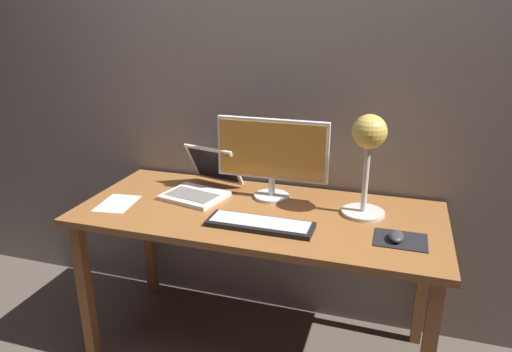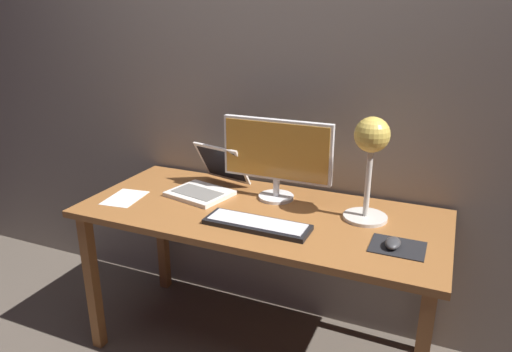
{
  "view_description": "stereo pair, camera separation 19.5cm",
  "coord_description": "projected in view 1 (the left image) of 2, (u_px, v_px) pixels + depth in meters",
  "views": [
    {
      "loc": [
        0.55,
        -1.81,
        1.57
      ],
      "look_at": [
        0.0,
        -0.05,
        0.92
      ],
      "focal_mm": 32.72,
      "sensor_mm": 36.0,
      "label": 1
    },
    {
      "loc": [
        0.74,
        -1.74,
        1.57
      ],
      "look_at": [
        0.0,
        -0.05,
        0.92
      ],
      "focal_mm": 32.72,
      "sensor_mm": 36.0,
      "label": 2
    }
  ],
  "objects": [
    {
      "name": "ground_plane",
      "position": [
        258.0,
        348.0,
        2.31
      ],
      "size": [
        4.8,
        4.8,
        0.0
      ],
      "primitive_type": "plane",
      "color": "brown",
      "rests_on": "ground"
    },
    {
      "name": "back_wall",
      "position": [
        283.0,
        71.0,
        2.23
      ],
      "size": [
        4.8,
        0.06,
        2.6
      ],
      "primitive_type": "cube",
      "color": "gray",
      "rests_on": "ground"
    },
    {
      "name": "desk",
      "position": [
        258.0,
        227.0,
        2.09
      ],
      "size": [
        1.6,
        0.7,
        0.74
      ],
      "color": "#935B2D",
      "rests_on": "ground"
    },
    {
      "name": "monitor",
      "position": [
        272.0,
        154.0,
        2.13
      ],
      "size": [
        0.52,
        0.17,
        0.38
      ],
      "color": "silver",
      "rests_on": "desk"
    },
    {
      "name": "keyboard_main",
      "position": [
        260.0,
        224.0,
        1.9
      ],
      "size": [
        0.44,
        0.14,
        0.03
      ],
      "color": "black",
      "rests_on": "desk"
    },
    {
      "name": "laptop",
      "position": [
        204.0,
        181.0,
        2.25
      ],
      "size": [
        0.34,
        0.39,
        0.22
      ],
      "color": "silver",
      "rests_on": "desk"
    },
    {
      "name": "desk_lamp",
      "position": [
        368.0,
        146.0,
        1.92
      ],
      "size": [
        0.19,
        0.19,
        0.44
      ],
      "color": "beige",
      "rests_on": "desk"
    },
    {
      "name": "mousepad",
      "position": [
        401.0,
        240.0,
        1.79
      ],
      "size": [
        0.2,
        0.16,
        0.0
      ],
      "primitive_type": "cube",
      "color": "black",
      "rests_on": "desk"
    },
    {
      "name": "mouse",
      "position": [
        396.0,
        236.0,
        1.78
      ],
      "size": [
        0.06,
        0.1,
        0.03
      ],
      "primitive_type": "ellipsoid",
      "color": "#38383A",
      "rests_on": "mousepad"
    },
    {
      "name": "paper_sheet_near_mouse",
      "position": [
        117.0,
        203.0,
        2.13
      ],
      "size": [
        0.17,
        0.23,
        0.0
      ],
      "primitive_type": "cube",
      "rotation": [
        0.0,
        0.0,
        0.12
      ],
      "color": "white",
      "rests_on": "desk"
    }
  ]
}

